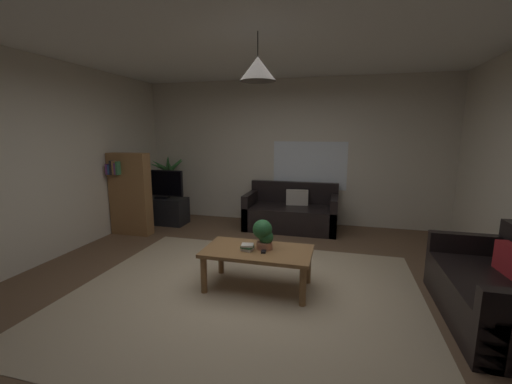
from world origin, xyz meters
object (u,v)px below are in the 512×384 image
object	(u,v)px
coffee_table	(258,255)
bookshelf_corner	(130,193)
book_on_table_0	(247,249)
remote_on_table_0	(264,250)
tv	(161,184)
potted_palm_corner	(170,189)
potted_plant_on_table	(264,234)
book_on_table_2	(247,245)
tv_stand	(164,211)
pendant_lamp	(258,69)
couch_under_window	(291,214)
book_on_table_1	(247,247)
couch_right_side	(499,296)

from	to	relation	value
coffee_table	bookshelf_corner	xyz separation A→B (m)	(-2.60, 1.38, 0.33)
book_on_table_0	remote_on_table_0	size ratio (longest dim) A/B	0.73
tv	potted_palm_corner	size ratio (longest dim) A/B	0.66
coffee_table	bookshelf_corner	size ratio (longest dim) A/B	0.85
potted_plant_on_table	bookshelf_corner	distance (m)	2.97
book_on_table_2	bookshelf_corner	distance (m)	2.89
tv_stand	tv	size ratio (longest dim) A/B	1.03
pendant_lamp	remote_on_table_0	bearing A→B (deg)	-22.25
remote_on_table_0	potted_plant_on_table	world-z (taller)	potted_plant_on_table
coffee_table	couch_under_window	bearing A→B (deg)	89.51
coffee_table	bookshelf_corner	bearing A→B (deg)	152.07
couch_under_window	bookshelf_corner	xyz separation A→B (m)	(-2.62, -1.01, 0.44)
couch_under_window	bookshelf_corner	distance (m)	2.84
bookshelf_corner	coffee_table	bearing A→B (deg)	-27.93
book_on_table_1	remote_on_table_0	xyz separation A→B (m)	(0.19, 0.02, -0.03)
book_on_table_1	tv_stand	world-z (taller)	book_on_table_1
tv	tv_stand	bearing A→B (deg)	90.00
tv_stand	bookshelf_corner	world-z (taller)	bookshelf_corner
couch_under_window	tv	world-z (taller)	tv
bookshelf_corner	tv	bearing A→B (deg)	75.30
remote_on_table_0	coffee_table	bearing A→B (deg)	150.45
coffee_table	book_on_table_2	bearing A→B (deg)	-150.18
book_on_table_2	book_on_table_1	bearing A→B (deg)	176.00
potted_plant_on_table	bookshelf_corner	bearing A→B (deg)	153.43
pendant_lamp	book_on_table_2	bearing A→B (deg)	-150.18
remote_on_table_0	couch_right_side	bearing A→B (deg)	-9.48
couch_under_window	tv_stand	distance (m)	2.45
bookshelf_corner	potted_palm_corner	bearing A→B (deg)	86.69
book_on_table_0	tv	bearing A→B (deg)	137.21
couch_right_side	tv_stand	size ratio (longest dim) A/B	1.69
couch_under_window	couch_right_side	distance (m)	3.39
coffee_table	tv	size ratio (longest dim) A/B	1.37
couch_under_window	book_on_table_2	bearing A→B (deg)	-92.85
couch_right_side	tv_stand	distance (m)	5.22
couch_under_window	pendant_lamp	bearing A→B (deg)	-90.49
book_on_table_0	potted_plant_on_table	size ratio (longest dim) A/B	0.36
couch_right_side	remote_on_table_0	world-z (taller)	couch_right_side
tv	pendant_lamp	bearing A→B (deg)	-40.79
couch_under_window	tv	bearing A→B (deg)	-172.97
book_on_table_0	pendant_lamp	bearing A→B (deg)	28.46
couch_under_window	tv	xyz separation A→B (m)	(-2.44, -0.30, 0.50)
book_on_table_1	potted_plant_on_table	world-z (taller)	potted_plant_on_table
coffee_table	tv	bearing A→B (deg)	139.21
couch_under_window	book_on_table_0	world-z (taller)	couch_under_window
couch_right_side	pendant_lamp	size ratio (longest dim) A/B	3.21
couch_right_side	remote_on_table_0	xyz separation A→B (m)	(-2.23, 0.08, 0.19)
potted_palm_corner	pendant_lamp	distance (m)	4.03
coffee_table	tv_stand	distance (m)	3.21
coffee_table	bookshelf_corner	world-z (taller)	bookshelf_corner
book_on_table_0	tv	distance (m)	3.17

